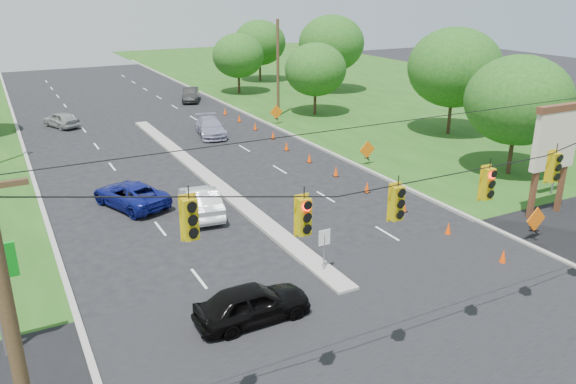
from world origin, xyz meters
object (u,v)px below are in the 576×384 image
pylon_sign (555,143)px  white_sedan (201,201)px  black_sedan (253,303)px  blue_pickup (130,194)px

pylon_sign → white_sedan: bearing=152.7°
black_sedan → blue_pickup: black_sedan is taller
black_sedan → white_sedan: bearing=-10.3°
pylon_sign → black_sedan: bearing=-173.4°
blue_pickup → pylon_sign: bearing=128.5°
pylon_sign → black_sedan: 19.00m
black_sedan → white_sedan: (1.81, 10.80, 0.03)m
pylon_sign → white_sedan: pylon_sign is taller
black_sedan → blue_pickup: bearing=4.5°
black_sedan → blue_pickup: 13.92m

